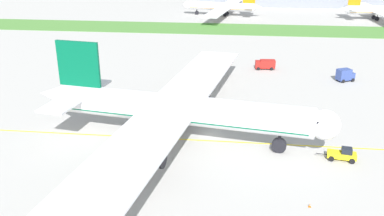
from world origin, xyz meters
The scene contains 11 objects.
ground_plane centered at (0.00, 0.00, 0.00)m, with size 600.00×600.00×0.00m, color #ADAAA5.
apron_taxi_line centered at (0.00, -2.40, 0.00)m, with size 280.00×0.36×0.01m, color yellow.
grass_median_strip centered at (0.00, 102.57, 0.05)m, with size 320.00×24.00×0.10m, color #4C8438.
airliner_foreground centered at (-5.94, -2.44, 5.76)m, with size 54.99×88.73×16.95m.
pushback_tug centered at (22.38, -6.96, 1.01)m, with size 6.47×2.89×2.21m.
ground_crew_wingwalker_port centered at (4.11, 2.87, 0.96)m, with size 0.55×0.29×1.58m.
traffic_cone_near_nose centered at (15.19, -21.16, 0.28)m, with size 0.36×0.36×0.58m.
service_truck_baggage_loader centered at (32.01, 36.44, 1.70)m, with size 4.97×4.05×3.25m.
service_truck_fuel_bowser centered at (12.15, 45.05, 1.50)m, with size 5.63×2.81×2.69m.
parked_airliner_far_left centered at (-4.38, 135.89, 4.35)m, with size 38.69×61.83×12.81m.
parked_airliner_far_centre centered at (67.96, 132.21, 4.38)m, with size 37.67×59.42×12.92m.
Camera 1 is at (4.88, -70.56, 33.43)m, focal length 39.29 mm.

